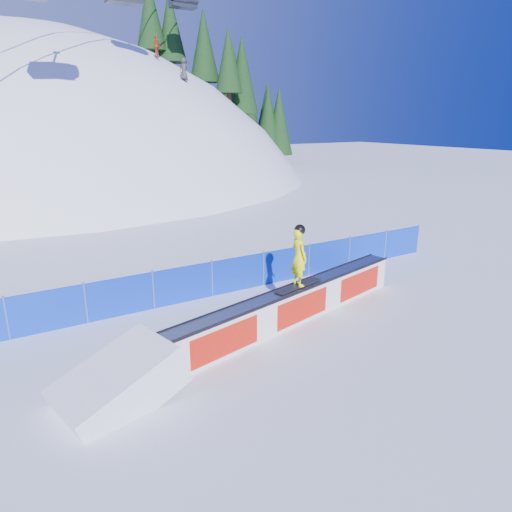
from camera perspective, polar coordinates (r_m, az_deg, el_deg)
ground at (r=11.28m, az=0.26°, el=-13.28°), size 160.00×160.00×0.00m
snow_hill at (r=55.82m, az=-23.38°, el=-9.77°), size 64.00×64.00×64.00m
treeline at (r=55.58m, az=-3.58°, el=22.25°), size 21.75×12.49×21.76m
safety_fence at (r=14.69m, az=-9.01°, el=-3.53°), size 22.05×0.05×1.30m
rail_box at (r=13.24m, az=4.92°, el=-6.06°), size 8.79×2.59×1.07m
snow_ramp at (r=10.41m, az=-16.55°, el=-16.86°), size 2.88×2.15×1.61m
snowboarder at (r=12.83m, az=5.40°, el=-0.04°), size 1.75×0.69×1.80m
distant_skiers at (r=39.65m, az=-23.35°, el=23.75°), size 15.43×13.27×6.38m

